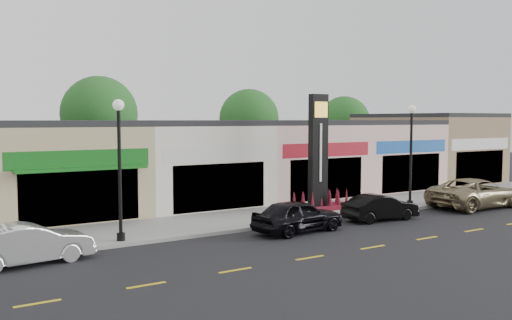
% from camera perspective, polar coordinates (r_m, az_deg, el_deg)
% --- Properties ---
extents(ground, '(120.00, 120.00, 0.00)m').
position_cam_1_polar(ground, '(23.49, 7.08, -7.66)').
color(ground, black).
rests_on(ground, ground).
extents(sidewalk, '(52.00, 4.30, 0.15)m').
position_cam_1_polar(sidewalk, '(26.94, 1.25, -5.92)').
color(sidewalk, gray).
rests_on(sidewalk, ground).
extents(curb, '(52.00, 0.20, 0.15)m').
position_cam_1_polar(curb, '(25.11, 4.06, -6.68)').
color(curb, gray).
rests_on(curb, ground).
extents(shop_beige, '(7.00, 10.85, 4.80)m').
position_cam_1_polar(shop_beige, '(30.06, -20.21, -0.65)').
color(shop_beige, tan).
rests_on(shop_beige, ground).
extents(shop_cream, '(7.00, 10.01, 4.80)m').
position_cam_1_polar(shop_cream, '(32.18, -7.91, -0.12)').
color(shop_cream, beige).
rests_on(shop_cream, ground).
extents(shop_pink_w, '(7.00, 10.01, 4.80)m').
position_cam_1_polar(shop_pink_w, '(35.57, 2.46, 0.34)').
color(shop_pink_w, beige).
rests_on(shop_pink_w, ground).
extents(shop_pink_e, '(7.00, 10.01, 4.80)m').
position_cam_1_polar(shop_pink_e, '(39.92, 10.81, 0.69)').
color(shop_pink_e, beige).
rests_on(shop_pink_e, ground).
extents(shop_tan, '(7.00, 10.01, 5.30)m').
position_cam_1_polar(shop_tan, '(44.92, 17.42, 1.29)').
color(shop_tan, '#957656').
rests_on(shop_tan, ground).
extents(tree_rear_west, '(5.20, 5.20, 7.83)m').
position_cam_1_polar(tree_rear_west, '(38.83, -16.16, 4.67)').
color(tree_rear_west, '#382619').
rests_on(tree_rear_west, ground).
extents(tree_rear_mid, '(4.80, 4.80, 7.29)m').
position_cam_1_polar(tree_rear_mid, '(43.60, -0.73, 4.34)').
color(tree_rear_mid, '#382619').
rests_on(tree_rear_mid, ground).
extents(tree_rear_east, '(4.60, 4.60, 6.94)m').
position_cam_1_polar(tree_rear_east, '(49.49, 9.27, 3.98)').
color(tree_rear_east, '#382619').
rests_on(tree_rear_east, ground).
extents(lamp_west_near, '(0.44, 0.44, 5.47)m').
position_cam_1_polar(lamp_west_near, '(21.43, -14.19, 0.49)').
color(lamp_west_near, black).
rests_on(lamp_west_near, sidewalk).
extents(lamp_east_near, '(0.44, 0.44, 5.47)m').
position_cam_1_polar(lamp_east_near, '(30.34, 16.01, 1.53)').
color(lamp_east_near, black).
rests_on(lamp_east_near, sidewalk).
extents(pylon_sign, '(4.20, 1.30, 6.00)m').
position_cam_1_polar(pylon_sign, '(28.25, 6.54, -0.96)').
color(pylon_sign, maroon).
rests_on(pylon_sign, sidewalk).
extents(car_white_van, '(1.98, 4.34, 1.38)m').
position_cam_1_polar(car_white_van, '(19.85, -22.86, -8.15)').
color(car_white_van, silver).
rests_on(car_white_van, ground).
extents(car_black_sedan, '(2.06, 4.34, 1.43)m').
position_cam_1_polar(car_black_sedan, '(23.45, 4.42, -5.87)').
color(car_black_sedan, black).
rests_on(car_black_sedan, ground).
extents(car_black_conv, '(1.61, 3.91, 1.26)m').
position_cam_1_polar(car_black_conv, '(26.80, 12.97, -4.88)').
color(car_black_conv, black).
rests_on(car_black_conv, ground).
extents(car_gold_suv, '(2.70, 5.83, 1.62)m').
position_cam_1_polar(car_gold_suv, '(32.18, 22.11, -3.24)').
color(car_gold_suv, '#8E7F5A').
rests_on(car_gold_suv, ground).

